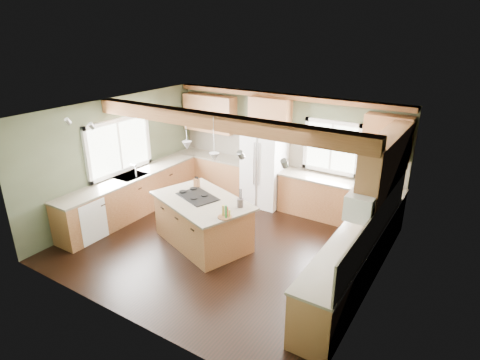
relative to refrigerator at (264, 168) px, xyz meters
The scene contains 37 objects.
floor 2.32m from the refrigerator, 81.95° to the right, with size 5.60×5.60×0.00m, color black.
ceiling 2.73m from the refrigerator, 81.95° to the right, with size 5.60×5.60×0.00m, color silver.
wall_back 0.63m from the refrigerator, 51.71° to the left, with size 5.60×5.60×0.00m, color #3E4531.
wall_left 3.30m from the refrigerator, 139.70° to the right, with size 5.00×5.00×0.00m, color #3E4531.
wall_right 3.78m from the refrigerator, 34.37° to the right, with size 5.00×5.00×0.00m, color #3E4531.
ceiling_beam 2.76m from the refrigerator, 82.42° to the right, with size 5.55×0.26×0.26m, color #5C311A.
soffit_trim 1.69m from the refrigerator, 43.03° to the left, with size 5.55×0.20×0.10m, color #5C311A.
backsplash_back 0.57m from the refrigerator, 50.58° to the left, with size 5.58×0.03×0.58m, color brown.
backsplash_right 3.73m from the refrigerator, 33.86° to the right, with size 0.03×3.70×0.58m, color brown.
base_cab_back_left 1.56m from the refrigerator, behind, with size 2.02×0.60×0.88m, color brown.
counter_back_left 1.49m from the refrigerator, behind, with size 2.06×0.64×0.04m, color brown.
base_cab_back_right 1.85m from the refrigerator, ahead, with size 2.62×0.60×0.88m, color brown.
counter_back_right 1.79m from the refrigerator, ahead, with size 2.66×0.64×0.04m, color brown.
base_cab_left 3.06m from the refrigerator, 136.74° to the right, with size 0.60×3.70×0.88m, color brown.
counter_left 3.02m from the refrigerator, 136.74° to the right, with size 0.64×3.74×0.04m, color brown.
base_cab_right 3.51m from the refrigerator, 36.47° to the right, with size 0.60×3.70×0.88m, color brown.
counter_right 3.48m from the refrigerator, 36.47° to the right, with size 0.64×3.74×0.04m, color brown.
upper_cab_back_left 2.00m from the refrigerator, behind, with size 1.40×0.35×0.90m, color brown.
upper_cab_over_fridge 1.27m from the refrigerator, 90.00° to the left, with size 0.96×0.35×0.70m, color brown.
upper_cab_right 3.34m from the refrigerator, 22.64° to the right, with size 0.35×2.20×0.90m, color brown.
upper_cab_back_corner 2.81m from the refrigerator, ahead, with size 0.90×0.35×0.90m, color brown.
window_left 3.30m from the refrigerator, 140.15° to the right, with size 0.04×1.60×1.05m, color white.
window_back 1.63m from the refrigerator, 13.94° to the left, with size 1.10×0.04×1.00m, color white.
sink 3.02m from the refrigerator, 136.74° to the right, with size 0.50×0.65×0.03m, color #262628.
faucet 2.90m from the refrigerator, 134.30° to the right, with size 0.02×0.02×0.28m, color #B2B2B7.
dishwasher 4.05m from the refrigerator, 123.02° to the right, with size 0.60×0.60×0.84m, color white.
oven 4.40m from the refrigerator, 50.38° to the right, with size 0.60×0.72×0.84m, color white.
microwave 3.66m from the refrigerator, 37.00° to the right, with size 0.40×0.70×0.38m, color white.
pendant_left 2.38m from the refrigerator, 104.13° to the right, with size 0.18×0.18×0.16m, color #B2B2B7.
pendant_right 2.62m from the refrigerator, 82.22° to the right, with size 0.18×0.18×0.16m, color #B2B2B7.
refrigerator is the anchor object (origin of this frame).
island 2.30m from the refrigerator, 92.54° to the right, with size 1.82×1.11×0.88m, color brown.
island_top 2.26m from the refrigerator, 92.54° to the right, with size 1.94×1.23×0.04m, color brown.
cooktop 2.22m from the refrigerator, 96.29° to the right, with size 0.79×0.53×0.02m, color black.
knife_block 1.90m from the refrigerator, 107.38° to the right, with size 0.11×0.08×0.18m, color brown.
utensil_crock 2.24m from the refrigerator, 72.20° to the right, with size 0.12×0.12×0.16m, color #463E38.
bottle_tray 2.73m from the refrigerator, 75.36° to the right, with size 0.25×0.25×0.23m, color brown, non-canonical shape.
Camera 1 is at (3.92, -5.60, 4.04)m, focal length 30.00 mm.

